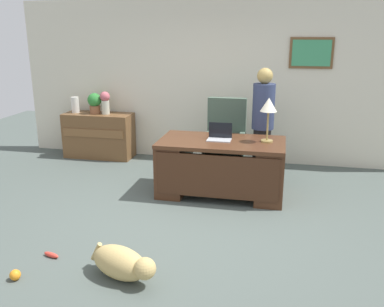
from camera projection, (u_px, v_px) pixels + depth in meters
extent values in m
plane|color=#4C5651|center=(184.00, 220.00, 5.07)|extent=(12.00, 12.00, 0.00)
cube|color=beige|center=(218.00, 82.00, 7.12)|extent=(7.00, 0.12, 2.70)
cube|color=brown|center=(311.00, 53.00, 6.61)|extent=(0.68, 0.03, 0.49)
cube|color=#3E9765|center=(311.00, 53.00, 6.59)|extent=(0.60, 0.01, 0.41)
cube|color=#4C2B19|center=(222.00, 142.00, 5.67)|extent=(1.69, 0.90, 0.05)
cube|color=#4C2B19|center=(174.00, 166.00, 5.91)|extent=(0.36, 0.84, 0.72)
cube|color=#4C2B19|center=(270.00, 172.00, 5.64)|extent=(0.36, 0.84, 0.72)
cube|color=#412415|center=(216.00, 177.00, 5.37)|extent=(1.59, 0.04, 0.57)
cube|color=brown|center=(99.00, 135.00, 7.49)|extent=(1.21, 0.48, 0.79)
cube|color=brown|center=(93.00, 133.00, 7.23)|extent=(1.11, 0.02, 0.14)
cube|color=#475B4C|center=(224.00, 153.00, 6.49)|extent=(0.60, 0.58, 0.18)
cylinder|color=black|center=(224.00, 167.00, 6.56)|extent=(0.10, 0.10, 0.28)
cylinder|color=black|center=(224.00, 174.00, 6.59)|extent=(0.52, 0.52, 0.05)
cube|color=#475B4C|center=(227.00, 121.00, 6.59)|extent=(0.60, 0.12, 0.74)
cube|color=#475B4C|center=(208.00, 140.00, 6.49)|extent=(0.08, 0.50, 0.22)
cube|color=#475B4C|center=(241.00, 142.00, 6.38)|extent=(0.08, 0.50, 0.22)
cylinder|color=#262323|center=(261.00, 155.00, 6.27)|extent=(0.26, 0.26, 0.81)
cylinder|color=navy|center=(264.00, 106.00, 6.06)|extent=(0.32, 0.32, 0.66)
sphere|color=tan|center=(265.00, 76.00, 5.94)|extent=(0.22, 0.22, 0.22)
ellipsoid|color=tan|center=(120.00, 263.00, 3.85)|extent=(0.67, 0.50, 0.30)
sphere|color=tan|center=(145.00, 269.00, 3.68)|extent=(0.20, 0.20, 0.20)
cylinder|color=tan|center=(96.00, 251.00, 4.00)|extent=(0.15, 0.10, 0.21)
cube|color=#B2B5BA|center=(219.00, 140.00, 5.67)|extent=(0.32, 0.22, 0.01)
cube|color=black|center=(220.00, 130.00, 5.73)|extent=(0.32, 0.01, 0.21)
cylinder|color=#9E8447|center=(267.00, 141.00, 5.59)|extent=(0.16, 0.16, 0.02)
cylinder|color=#9E8447|center=(268.00, 126.00, 5.54)|extent=(0.02, 0.02, 0.39)
cone|color=silver|center=(269.00, 105.00, 5.45)|extent=(0.22, 0.22, 0.18)
cylinder|color=beige|center=(105.00, 107.00, 7.31)|extent=(0.14, 0.14, 0.24)
sphere|color=#C25C67|center=(105.00, 96.00, 7.26)|extent=(0.17, 0.17, 0.17)
cylinder|color=silver|center=(75.00, 105.00, 7.42)|extent=(0.14, 0.14, 0.28)
cylinder|color=brown|center=(95.00, 110.00, 7.37)|extent=(0.18, 0.18, 0.14)
sphere|color=#2D7C33|center=(94.00, 100.00, 7.32)|extent=(0.24, 0.24, 0.24)
sphere|color=orange|center=(15.00, 275.00, 3.83)|extent=(0.10, 0.10, 0.10)
ellipsoid|color=#E53F33|center=(51.00, 255.00, 4.22)|extent=(0.19, 0.10, 0.05)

